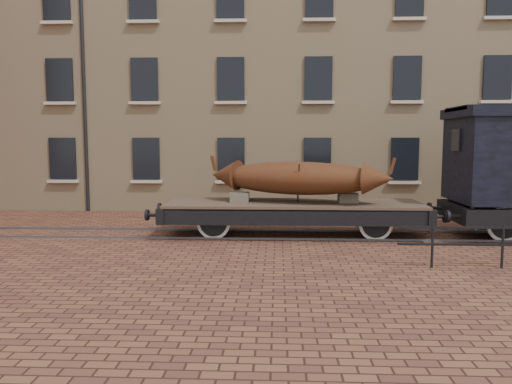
{
  "coord_description": "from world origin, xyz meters",
  "views": [
    {
      "loc": [
        -0.59,
        -15.34,
        2.97
      ],
      "look_at": [
        -1.29,
        0.5,
        1.3
      ],
      "focal_mm": 35.0,
      "sensor_mm": 36.0,
      "label": 1
    }
  ],
  "objects": [
    {
      "name": "warehouse_cream",
      "position": [
        3.0,
        9.99,
        7.0
      ],
      "size": [
        40.0,
        10.19,
        14.0
      ],
      "color": "#DCBA88",
      "rests_on": "ground"
    },
    {
      "name": "rail_track",
      "position": [
        0.0,
        0.0,
        0.03
      ],
      "size": [
        30.0,
        1.52,
        0.06
      ],
      "color": "#59595E",
      "rests_on": "ground"
    },
    {
      "name": "flatcar_wagon",
      "position": [
        -0.11,
        0.0,
        0.83
      ],
      "size": [
        8.85,
        2.4,
        1.34
      ],
      "color": "brown",
      "rests_on": "ground"
    },
    {
      "name": "iron_boat",
      "position": [
        0.03,
        -0.0,
        1.8
      ],
      "size": [
        5.75,
        2.86,
        1.42
      ],
      "color": "#4C200B",
      "rests_on": "flatcar_wagon"
    },
    {
      "name": "ground",
      "position": [
        0.0,
        0.0,
        0.0
      ],
      "size": [
        90.0,
        90.0,
        0.0
      ],
      "primitive_type": "plane",
      "color": "#502D22"
    }
  ]
}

